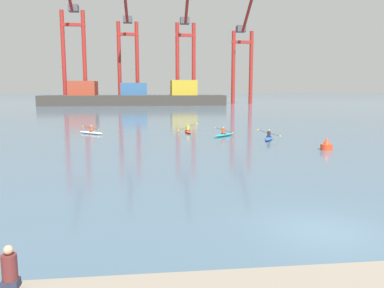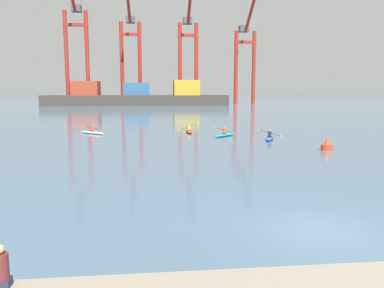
{
  "view_description": "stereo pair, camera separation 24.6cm",
  "coord_description": "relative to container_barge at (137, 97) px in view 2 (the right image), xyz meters",
  "views": [
    {
      "loc": [
        -5.72,
        -11.56,
        4.67
      ],
      "look_at": [
        -2.47,
        16.62,
        0.6
      ],
      "focal_mm": 35.96,
      "sensor_mm": 36.0,
      "label": 1
    },
    {
      "loc": [
        -5.47,
        -11.59,
        4.67
      ],
      "look_at": [
        -2.47,
        16.62,
        0.6
      ],
      "focal_mm": 35.96,
      "sensor_mm": 36.0,
      "label": 2
    }
  ],
  "objects": [
    {
      "name": "ground_plane",
      "position": [
        9.41,
        -102.13,
        -2.42
      ],
      "size": [
        800.0,
        800.0,
        0.0
      ],
      "primitive_type": "plane",
      "color": "#425B70"
    },
    {
      "name": "container_barge",
      "position": [
        0.0,
        0.0,
        0.0
      ],
      "size": [
        52.3,
        11.41,
        7.21
      ],
      "color": "#38332D",
      "rests_on": "ground"
    },
    {
      "name": "gantry_crane_west",
      "position": [
        -17.98,
        6.81,
        15.88
      ],
      "size": [
        7.27,
        15.85,
        36.71
      ],
      "color": "maroon",
      "rests_on": "ground"
    },
    {
      "name": "gantry_crane_west_mid",
      "position": [
        -2.18,
        11.12,
        14.78
      ],
      "size": [
        6.81,
        18.99,
        32.87
      ],
      "color": "maroon",
      "rests_on": "ground"
    },
    {
      "name": "gantry_crane_east_mid",
      "position": [
        15.7,
        7.77,
        14.49
      ],
      "size": [
        6.3,
        15.13,
        35.42
      ],
      "color": "maroon",
      "rests_on": "ground"
    },
    {
      "name": "gantry_crane_east",
      "position": [
        33.77,
        7.55,
        13.37
      ],
      "size": [
        6.96,
        16.64,
        32.41
      ],
      "color": "maroon",
      "rests_on": "ground"
    },
    {
      "name": "channel_buoy",
      "position": [
        17.37,
        -85.75,
        -2.06
      ],
      "size": [
        0.9,
        0.9,
        1.0
      ],
      "color": "red",
      "rests_on": "ground"
    },
    {
      "name": "kayak_red",
      "position": [
        7.99,
        -72.53,
        -2.25
      ],
      "size": [
        2.18,
        3.4,
        1.05
      ],
      "color": "red",
      "rests_on": "ground"
    },
    {
      "name": "kayak_white",
      "position": [
        -2.27,
        -72.66,
        -2.25
      ],
      "size": [
        3.0,
        2.64,
        0.95
      ],
      "color": "silver",
      "rests_on": "ground"
    },
    {
      "name": "kayak_teal",
      "position": [
        11.2,
        -76.28,
        -2.25
      ],
      "size": [
        2.8,
        2.86,
        0.95
      ],
      "color": "teal",
      "rests_on": "ground"
    },
    {
      "name": "kayak_blue",
      "position": [
        14.89,
        -79.23,
        -2.25
      ],
      "size": [
        2.07,
        3.36,
        0.95
      ],
      "color": "#2856B2",
      "rests_on": "ground"
    },
    {
      "name": "seated_onlooker",
      "position": [
        0.93,
        -106.17,
        -1.29
      ],
      "size": [
        0.32,
        0.3,
        0.9
      ],
      "color": "#23283D",
      "rests_on": "stone_quay"
    }
  ]
}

